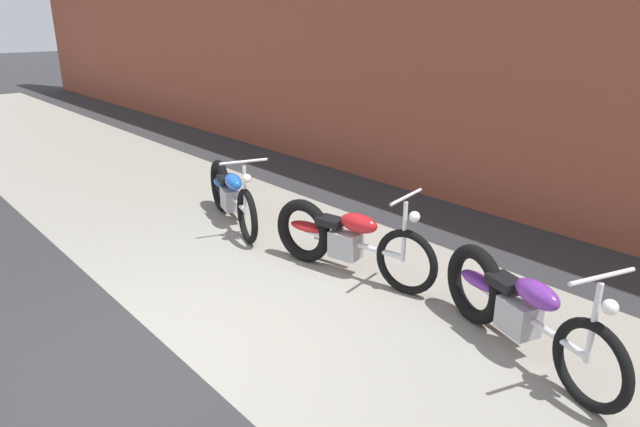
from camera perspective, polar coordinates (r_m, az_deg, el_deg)
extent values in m
plane|color=#2D2D30|center=(4.99, -14.54, -13.44)|extent=(80.00, 80.00, 0.00)
cube|color=gray|center=(5.83, 0.99, -7.56)|extent=(36.00, 3.50, 0.01)
torus|color=black|center=(6.89, -7.36, -0.26)|extent=(0.67, 0.28, 0.68)
torus|color=black|center=(8.07, -10.03, 2.80)|extent=(0.74, 0.34, 0.73)
cylinder|color=silver|center=(7.47, -8.81, 1.59)|extent=(1.19, 0.42, 0.06)
cube|color=#99999E|center=(7.55, -8.95, 1.48)|extent=(0.37, 0.31, 0.28)
ellipsoid|color=blue|center=(7.32, -8.74, 3.20)|extent=(0.48, 0.31, 0.20)
ellipsoid|color=blue|center=(8.01, -9.96, 3.12)|extent=(0.47, 0.30, 0.10)
cube|color=black|center=(7.67, -9.43, 3.46)|extent=(0.33, 0.27, 0.08)
cylinder|color=silver|center=(6.82, -7.57, 2.29)|extent=(0.06, 0.06, 0.62)
cylinder|color=silver|center=(6.73, -7.70, 5.22)|extent=(0.20, 0.56, 0.03)
sphere|color=white|center=(6.68, -7.39, 3.53)|extent=(0.11, 0.11, 0.11)
cylinder|color=silver|center=(7.84, -8.33, 1.56)|extent=(0.54, 0.22, 0.06)
torus|color=black|center=(5.67, 8.71, -4.86)|extent=(0.68, 0.22, 0.68)
torus|color=black|center=(6.31, -1.68, -1.75)|extent=(0.74, 0.28, 0.73)
cylinder|color=silver|center=(5.95, 3.23, -2.99)|extent=(1.22, 0.31, 0.06)
cube|color=#99999E|center=(6.01, 2.59, -3.16)|extent=(0.36, 0.28, 0.28)
ellipsoid|color=red|center=(5.82, 3.93, -0.99)|extent=(0.47, 0.28, 0.20)
ellipsoid|color=red|center=(6.26, -1.32, -1.34)|extent=(0.47, 0.27, 0.10)
cube|color=black|center=(6.03, 1.06, -0.80)|extent=(0.32, 0.25, 0.08)
cylinder|color=silver|center=(5.56, 8.51, -1.85)|extent=(0.05, 0.05, 0.62)
cylinder|color=silver|center=(5.44, 8.70, 1.67)|extent=(0.15, 0.57, 0.03)
sphere|color=white|center=(5.46, 9.52, -0.32)|extent=(0.11, 0.11, 0.11)
cylinder|color=silver|center=(6.28, 1.55, -2.90)|extent=(0.55, 0.17, 0.06)
torus|color=black|center=(4.52, 25.66, -13.62)|extent=(0.67, 0.29, 0.68)
torus|color=black|center=(5.30, 15.32, -6.90)|extent=(0.73, 0.35, 0.73)
cylinder|color=silver|center=(4.87, 20.06, -9.75)|extent=(1.19, 0.44, 0.06)
cube|color=#99999E|center=(4.93, 19.38, -9.76)|extent=(0.37, 0.31, 0.28)
ellipsoid|color=#6B2D93|center=(4.71, 21.06, -7.60)|extent=(0.48, 0.32, 0.20)
ellipsoid|color=#6B2D93|center=(5.24, 15.72, -6.52)|extent=(0.47, 0.31, 0.10)
cube|color=black|center=(4.96, 18.14, -6.57)|extent=(0.33, 0.28, 0.08)
cylinder|color=silver|center=(4.38, 25.87, -9.97)|extent=(0.06, 0.06, 0.62)
cylinder|color=silver|center=(4.23, 26.60, -5.71)|extent=(0.21, 0.56, 0.03)
sphere|color=white|center=(4.25, 27.23, -8.40)|extent=(0.11, 0.11, 0.11)
cylinder|color=silver|center=(5.22, 18.77, -9.02)|extent=(0.54, 0.23, 0.06)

